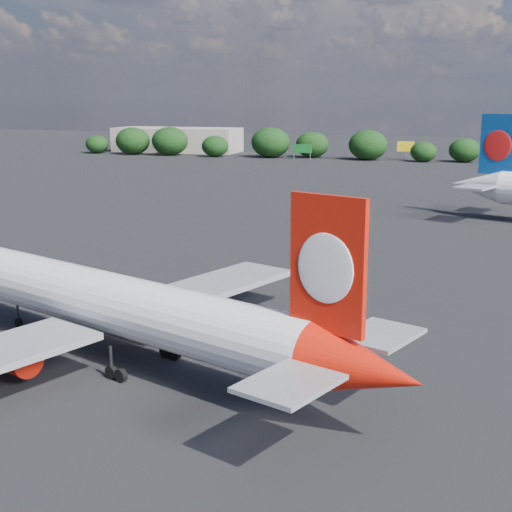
# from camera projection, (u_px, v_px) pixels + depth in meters

# --- Properties ---
(ground) EXTENTS (500.00, 500.00, 0.00)m
(ground) POSITION_uv_depth(u_px,v_px,m) (244.00, 232.00, 100.84)
(ground) COLOR black
(ground) RESTS_ON ground
(qantas_airliner) EXTENTS (40.57, 39.04, 13.74)m
(qantas_airliner) POSITION_uv_depth(u_px,v_px,m) (135.00, 311.00, 50.01)
(qantas_airliner) COLOR white
(qantas_airliner) RESTS_ON ground
(terminal_building) EXTENTS (42.00, 16.00, 8.00)m
(terminal_building) POSITION_uv_depth(u_px,v_px,m) (177.00, 140.00, 241.36)
(terminal_building) COLOR gray
(terminal_building) RESTS_ON ground
(highway_sign) EXTENTS (6.00, 0.30, 4.50)m
(highway_sign) POSITION_uv_depth(u_px,v_px,m) (302.00, 149.00, 213.60)
(highway_sign) COLOR #125D1F
(highway_sign) RESTS_ON ground
(billboard_yellow) EXTENTS (5.00, 0.30, 5.50)m
(billboard_yellow) POSITION_uv_depth(u_px,v_px,m) (406.00, 147.00, 210.75)
(billboard_yellow) COLOR yellow
(billboard_yellow) RESTS_ON ground
(horizon_treeline) EXTENTS (200.31, 15.60, 9.29)m
(horizon_treeline) POSITION_uv_depth(u_px,v_px,m) (364.00, 146.00, 210.51)
(horizon_treeline) COLOR black
(horizon_treeline) RESTS_ON ground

